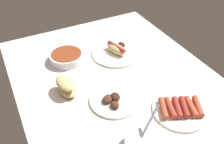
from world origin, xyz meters
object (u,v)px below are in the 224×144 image
object	(u,v)px
bowl_chili	(67,57)
bread_stack	(66,86)
plate_grilled_meat	(114,100)
plate_hotdog_assembled	(116,51)
plate_sausages	(180,109)

from	to	relation	value
bowl_chili	bread_stack	bearing A→B (deg)	161.04
bread_stack	plate_grilled_meat	world-z (taller)	bread_stack
bread_stack	bowl_chili	size ratio (longest dim) A/B	0.75
plate_hotdog_assembled	plate_sausages	size ratio (longest dim) A/B	1.15
plate_hotdog_assembled	bowl_chili	bearing A→B (deg)	76.52
plate_hotdog_assembled	plate_grilled_meat	bearing A→B (deg)	150.61
plate_grilled_meat	plate_sausages	distance (cm)	27.20
bowl_chili	plate_hotdog_assembled	bearing A→B (deg)	-103.48
plate_hotdog_assembled	bowl_chili	xyz separation A→B (cm)	(6.11, 25.48, 0.77)
plate_hotdog_assembled	bread_stack	xyz separation A→B (cm)	(-16.48, 33.24, 1.98)
bread_stack	bowl_chili	xyz separation A→B (cm)	(22.59, -7.76, -1.20)
bread_stack	bowl_chili	bearing A→B (deg)	-18.96
bowl_chili	plate_sausages	world-z (taller)	bowl_chili
plate_grilled_meat	plate_sausages	size ratio (longest dim) A/B	0.96
plate_hotdog_assembled	bowl_chili	world-z (taller)	plate_hotdog_assembled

